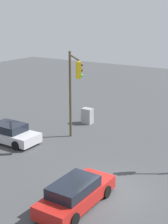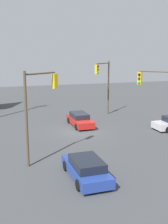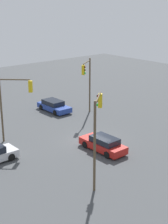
{
  "view_description": "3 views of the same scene",
  "coord_description": "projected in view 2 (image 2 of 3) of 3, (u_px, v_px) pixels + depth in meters",
  "views": [
    {
      "loc": [
        -7.45,
        13.92,
        8.84
      ],
      "look_at": [
        2.49,
        -1.44,
        3.5
      ],
      "focal_mm": 55.0,
      "sensor_mm": 36.0,
      "label": 1
    },
    {
      "loc": [
        -7.97,
        -25.34,
        7.57
      ],
      "look_at": [
        -0.24,
        -2.13,
        2.38
      ],
      "focal_mm": 45.0,
      "sensor_mm": 36.0,
      "label": 2
    },
    {
      "loc": [
        20.24,
        22.14,
        12.77
      ],
      "look_at": [
        0.55,
        -0.71,
        2.9
      ],
      "focal_mm": 55.0,
      "sensor_mm": 36.0,
      "label": 3
    }
  ],
  "objects": [
    {
      "name": "traffic_signal_cross",
      "position": [
        158.0,
        93.0,
        23.89
      ],
      "size": [
        2.35,
        2.28,
        6.25
      ],
      "rotation": [
        0.0,
        0.0,
        2.37
      ],
      "color": "brown",
      "rests_on": "ground_plane"
    },
    {
      "name": "traffic_signal_main",
      "position": [
        104.0,
        79.0,
        33.45
      ],
      "size": [
        2.65,
        2.32,
        6.58
      ],
      "rotation": [
        0.0,
        0.0,
        3.84
      ],
      "color": "brown",
      "rests_on": "ground_plane"
    },
    {
      "name": "traffic_signal_aux",
      "position": [
        38.0,
        101.0,
        19.01
      ],
      "size": [
        2.59,
        1.83,
        6.45
      ],
      "rotation": [
        0.0,
        0.0,
        0.58
      ],
      "color": "brown",
      "rests_on": "ground_plane"
    },
    {
      "name": "ground_plane",
      "position": [
        80.0,
        131.0,
        27.56
      ],
      "size": [
        80.0,
        80.0,
        0.0
      ],
      "primitive_type": "plane",
      "color": "#424447"
    },
    {
      "name": "sedan_blue",
      "position": [
        86.0,
        168.0,
        17.15
      ],
      "size": [
        2.02,
        4.63,
        1.31
      ],
      "color": "#233D93",
      "rests_on": "ground_plane"
    },
    {
      "name": "sedan_red",
      "position": [
        80.0,
        120.0,
        29.54
      ],
      "size": [
        1.86,
        4.59,
        1.34
      ],
      "rotation": [
        0.0,
        0.0,
        3.14
      ],
      "color": "red",
      "rests_on": "ground_plane"
    }
  ]
}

